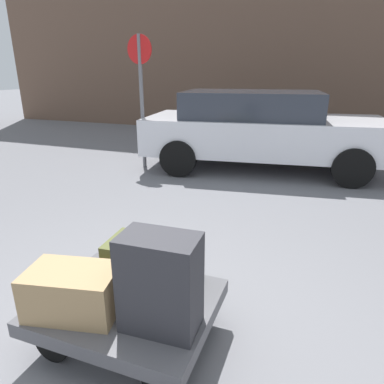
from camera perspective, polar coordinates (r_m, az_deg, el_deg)
name	(u,v)px	position (r m, az deg, el deg)	size (l,w,h in m)	color
ground_plane	(131,341)	(2.59, -10.13, -23.28)	(60.00, 60.00, 0.00)	slate
luggage_cart	(129,308)	(2.42, -10.52, -18.57)	(1.11, 0.89, 0.34)	#4C4C51
suitcase_charcoal_center	(160,283)	(1.99, -5.32, -14.89)	(0.44, 0.27, 0.58)	#2D2D33
duffel_bag_tan_stacked_top	(73,291)	(2.28, -19.19, -15.40)	(0.54, 0.33, 0.29)	#9E7F56
duffel_bag_olive_front_left	(151,262)	(2.45, -6.84, -11.56)	(0.60, 0.34, 0.30)	#4C5128
parked_car	(261,128)	(6.57, 11.38, 10.40)	(4.50, 2.37, 1.42)	silver
no_parking_sign	(141,88)	(6.55, -8.48, 16.78)	(0.50, 0.07, 2.37)	slate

